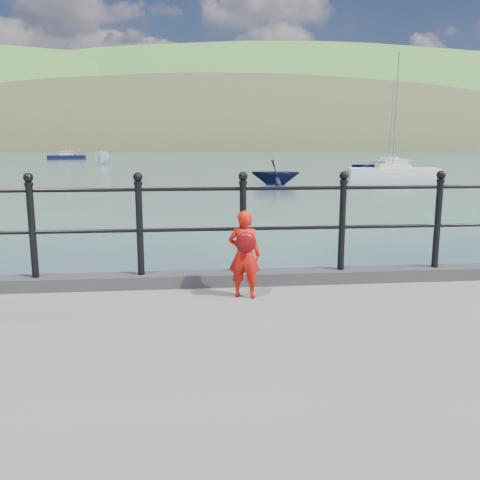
{
  "coord_description": "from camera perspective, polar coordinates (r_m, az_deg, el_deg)",
  "views": [
    {
      "loc": [
        -0.03,
        -6.02,
        2.67
      ],
      "look_at": [
        0.56,
        -0.2,
        1.55
      ],
      "focal_mm": 38.0,
      "sensor_mm": 36.0,
      "label": 1
    }
  ],
  "objects": [
    {
      "name": "sailboat_left",
      "position": [
        89.45,
        -18.88,
        8.77
      ],
      "size": [
        5.98,
        1.99,
        8.45
      ],
      "rotation": [
        0.0,
        0.0,
        0.03
      ],
      "color": "black",
      "rests_on": "ground"
    },
    {
      "name": "kerb",
      "position": [
        6.08,
        -5.32,
        -4.41
      ],
      "size": [
        60.0,
        0.3,
        0.15
      ],
      "primitive_type": "cube",
      "color": "#28282B",
      "rests_on": "quay"
    },
    {
      "name": "launch_white",
      "position": [
        65.86,
        -15.21,
        8.92
      ],
      "size": [
        1.92,
        4.67,
        1.78
      ],
      "primitive_type": "imported",
      "rotation": [
        0.0,
        0.0,
        0.04
      ],
      "color": "white",
      "rests_on": "ground"
    },
    {
      "name": "child",
      "position": [
        5.49,
        0.51,
        -1.53
      ],
      "size": [
        0.4,
        0.35,
        0.96
      ],
      "rotation": [
        0.0,
        0.0,
        2.84
      ],
      "color": "red",
      "rests_on": "quay"
    },
    {
      "name": "railing",
      "position": [
        5.93,
        -5.45,
        2.59
      ],
      "size": [
        18.11,
        0.11,
        1.2
      ],
      "color": "black",
      "rests_on": "kerb"
    },
    {
      "name": "launch_navy",
      "position": [
        33.3,
        4.01,
        7.62
      ],
      "size": [
        3.47,
        3.13,
        1.62
      ],
      "primitive_type": "imported",
      "rotation": [
        0.0,
        0.0,
        1.41
      ],
      "color": "black",
      "rests_on": "ground"
    },
    {
      "name": "ground",
      "position": [
        6.58,
        -5.17,
        -13.14
      ],
      "size": [
        600.0,
        600.0,
        0.0
      ],
      "primitive_type": "plane",
      "color": "#2D4251",
      "rests_on": "ground"
    },
    {
      "name": "sailboat_far",
      "position": [
        64.39,
        16.43,
        8.33
      ],
      "size": [
        6.31,
        6.32,
        9.93
      ],
      "rotation": [
        0.0,
        0.0,
        0.79
      ],
      "color": "beige",
      "rests_on": "ground"
    },
    {
      "name": "sailboat_near",
      "position": [
        42.95,
        16.75,
        7.27
      ],
      "size": [
        7.32,
        2.51,
        9.75
      ],
      "rotation": [
        0.0,
        0.0,
        -0.07
      ],
      "color": "silver",
      "rests_on": "ground"
    },
    {
      "name": "launch_blue",
      "position": [
        49.64,
        15.38,
        7.98
      ],
      "size": [
        6.14,
        6.05,
        1.04
      ],
      "primitive_type": "imported",
      "rotation": [
        0.0,
        0.0,
        0.83
      ],
      "color": "navy",
      "rests_on": "ground"
    },
    {
      "name": "far_shore",
      "position": [
        249.69,
        3.06,
        5.02
      ],
      "size": [
        830.0,
        200.0,
        156.0
      ],
      "color": "#333A21",
      "rests_on": "ground"
    }
  ]
}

